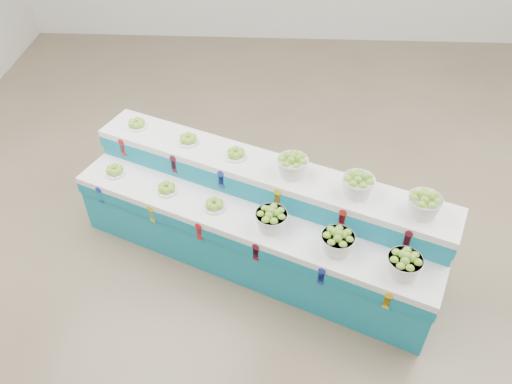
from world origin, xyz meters
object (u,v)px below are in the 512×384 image
display_stand (256,219)px  plate_upper_mid (188,139)px  basket_lower_left (271,219)px  basket_upper_right (424,204)px

display_stand → plate_upper_mid: 1.07m
basket_lower_left → plate_upper_mid: (-0.87, 0.87, 0.24)m
display_stand → basket_upper_right: (1.46, -0.37, 0.62)m
plate_upper_mid → basket_upper_right: basket_upper_right is taller
plate_upper_mid → display_stand: bearing=-37.8°
basket_lower_left → plate_upper_mid: bearing=135.0°
display_stand → basket_lower_left: display_stand is taller
display_stand → basket_lower_left: 0.48m
basket_lower_left → plate_upper_mid: size_ratio=1.37×
display_stand → basket_upper_right: size_ratio=12.58×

